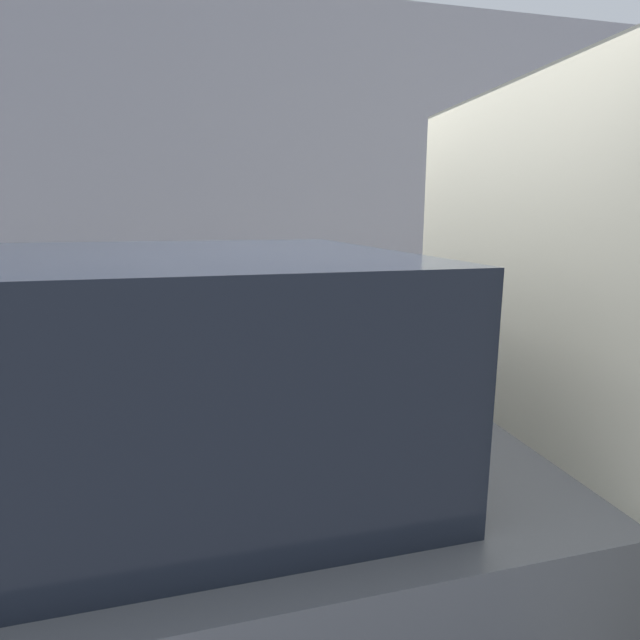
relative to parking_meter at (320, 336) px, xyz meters
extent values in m
plane|color=#47474C|center=(0.12, -0.98, -1.18)|extent=(60.00, 60.00, 0.00)
cube|color=#9E9B96|center=(0.12, 1.22, -1.10)|extent=(24.00, 2.80, 0.14)
cube|color=gray|center=(0.12, 4.15, 1.30)|extent=(24.00, 0.30, 4.96)
cylinder|color=slate|center=(0.00, 0.00, -0.56)|extent=(0.06, 0.06, 0.94)
cube|color=slate|center=(0.00, 0.00, 0.07)|extent=(0.18, 0.13, 0.32)
cube|color=gray|center=(0.00, -0.07, 0.09)|extent=(0.10, 0.01, 0.11)
cylinder|color=black|center=(0.00, 0.00, 0.29)|extent=(0.22, 0.10, 0.22)
cylinder|color=black|center=(-0.35, -0.34, -0.86)|extent=(0.64, 0.23, 0.63)
cylinder|color=black|center=(1.72, -0.68, -0.84)|extent=(0.67, 0.22, 0.67)
camera|label=1|loc=(-0.77, -3.24, 0.79)|focal=28.00mm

